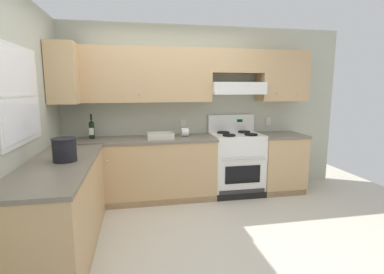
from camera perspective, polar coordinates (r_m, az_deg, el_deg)
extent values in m
plane|color=beige|center=(3.36, -1.15, -19.23)|extent=(7.04, 7.04, 0.00)
cube|color=#B7BAA3|center=(4.63, 0.99, 5.31)|extent=(4.68, 0.12, 2.55)
cube|color=tan|center=(4.29, -10.40, 11.84)|extent=(2.08, 0.34, 0.76)
cube|color=tan|center=(4.85, 17.33, 11.28)|extent=(0.75, 0.34, 0.76)
cube|color=tan|center=(4.55, 8.57, 14.39)|extent=(0.80, 0.34, 0.34)
cube|color=white|center=(4.50, 8.61, 9.47)|extent=(0.80, 0.46, 0.17)
cube|color=white|center=(4.29, 9.58, 8.45)|extent=(0.80, 0.03, 0.04)
sphere|color=silver|center=(4.10, -10.26, 8.32)|extent=(0.02, 0.02, 0.02)
sphere|color=silver|center=(4.61, 16.31, 8.20)|extent=(0.02, 0.02, 0.02)
sphere|color=silver|center=(4.78, 20.06, 8.05)|extent=(0.02, 0.02, 0.02)
cube|color=silver|center=(4.54, -1.71, 2.74)|extent=(0.08, 0.01, 0.12)
cube|color=silver|center=(4.53, -1.70, 3.01)|extent=(0.03, 0.00, 0.03)
cube|color=silver|center=(4.54, -1.70, 2.46)|extent=(0.03, 0.00, 0.03)
cube|color=silver|center=(4.97, 14.71, 3.02)|extent=(0.08, 0.01, 0.12)
cube|color=silver|center=(4.96, 14.74, 3.27)|extent=(0.03, 0.00, 0.03)
cube|color=silver|center=(4.97, 14.72, 2.76)|extent=(0.03, 0.00, 0.03)
cube|color=#B7BAA3|center=(3.22, -31.30, 2.08)|extent=(0.12, 4.00, 2.55)
cube|color=white|center=(3.18, -30.82, 7.02)|extent=(0.04, 1.00, 0.92)
cube|color=white|center=(3.18, -30.48, 7.04)|extent=(0.01, 0.90, 0.82)
cube|color=white|center=(3.17, -30.43, 7.05)|extent=(0.01, 0.90, 0.02)
cube|color=tan|center=(4.20, -23.57, 11.26)|extent=(0.34, 0.64, 0.76)
cube|color=tan|center=(4.31, -10.07, -6.51)|extent=(2.15, 0.61, 0.87)
cube|color=#756B5B|center=(4.21, -10.25, -0.54)|extent=(2.17, 0.63, 0.04)
cube|color=tan|center=(4.85, 16.68, -4.97)|extent=(0.66, 0.61, 0.87)
cube|color=#756B5B|center=(4.76, 16.94, 0.34)|extent=(0.69, 0.63, 0.04)
cube|color=black|center=(4.25, 0.10, -12.18)|extent=(3.54, 0.06, 0.09)
sphere|color=silver|center=(3.96, -16.33, -4.53)|extent=(0.03, 0.03, 0.03)
sphere|color=silver|center=(4.57, 19.77, -2.85)|extent=(0.03, 0.03, 0.03)
cube|color=tan|center=(3.22, -24.20, -12.87)|extent=(0.61, 1.89, 0.87)
cube|color=#756B5B|center=(3.08, -24.77, -4.98)|extent=(0.63, 1.91, 0.04)
cube|color=black|center=(3.33, -18.84, -19.17)|extent=(0.06, 1.85, 0.09)
cube|color=white|center=(4.56, 8.63, -5.32)|extent=(0.76, 0.58, 0.91)
cube|color=black|center=(4.32, 9.92, -7.25)|extent=(0.53, 0.01, 0.26)
cylinder|color=silver|center=(4.24, 10.12, -4.22)|extent=(0.65, 0.02, 0.02)
cube|color=#333333|center=(4.41, 9.81, -10.80)|extent=(0.70, 0.01, 0.11)
cube|color=white|center=(4.47, 8.78, 0.44)|extent=(0.76, 0.58, 0.02)
cube|color=white|center=(4.70, 7.70, 2.59)|extent=(0.76, 0.04, 0.29)
cube|color=#053F0C|center=(4.73, 9.32, 3.19)|extent=(0.09, 0.01, 0.04)
cylinder|color=black|center=(4.28, 7.27, 0.34)|extent=(0.19, 0.19, 0.02)
cylinder|color=black|center=(4.28, 7.27, 0.26)|extent=(0.07, 0.07, 0.01)
cylinder|color=black|center=(4.40, 11.48, 0.47)|extent=(0.19, 0.19, 0.02)
cylinder|color=black|center=(4.40, 11.48, 0.39)|extent=(0.07, 0.07, 0.01)
cylinder|color=black|center=(4.54, 6.17, 0.89)|extent=(0.19, 0.19, 0.02)
cylinder|color=black|center=(4.54, 6.17, 0.82)|extent=(0.07, 0.07, 0.01)
cylinder|color=black|center=(4.65, 10.17, 1.00)|extent=(0.19, 0.19, 0.02)
cylinder|color=black|center=(4.66, 10.17, 0.93)|extent=(0.07, 0.07, 0.01)
cylinder|color=white|center=(4.63, 5.32, 2.21)|extent=(0.04, 0.02, 0.04)
cylinder|color=white|center=(4.67, 6.98, 2.24)|extent=(0.04, 0.02, 0.04)
cylinder|color=white|center=(4.71, 8.60, 2.28)|extent=(0.04, 0.02, 0.04)
cylinder|color=white|center=(4.76, 10.20, 2.31)|extent=(0.04, 0.02, 0.04)
cylinder|color=black|center=(4.35, -19.03, 1.16)|extent=(0.07, 0.07, 0.23)
cone|color=black|center=(4.33, -19.12, 2.88)|extent=(0.07, 0.07, 0.04)
cylinder|color=black|center=(4.32, -19.16, 3.66)|extent=(0.03, 0.03, 0.08)
cylinder|color=black|center=(4.32, -19.19, 4.09)|extent=(0.03, 0.03, 0.02)
cube|color=silver|center=(4.31, -19.09, 1.03)|extent=(0.06, 0.00, 0.10)
cube|color=beige|center=(4.17, -6.19, -0.17)|extent=(0.30, 0.21, 0.02)
cube|color=beige|center=(4.04, -6.05, 0.00)|extent=(0.37, 0.01, 0.08)
cube|color=beige|center=(4.28, -6.34, 0.54)|extent=(0.37, 0.01, 0.08)
cube|color=beige|center=(4.15, -8.65, 0.20)|extent=(0.01, 0.23, 0.08)
cube|color=beige|center=(4.18, -3.76, 0.35)|extent=(0.01, 0.23, 0.08)
cylinder|color=black|center=(3.09, -23.70, -2.31)|extent=(0.22, 0.22, 0.23)
torus|color=black|center=(3.07, -23.84, -0.30)|extent=(0.24, 0.24, 0.01)
cylinder|color=white|center=(4.32, -1.42, 0.99)|extent=(0.10, 0.13, 0.13)
cylinder|color=#9E7A51|center=(4.32, -2.09, 0.97)|extent=(0.01, 0.04, 0.04)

